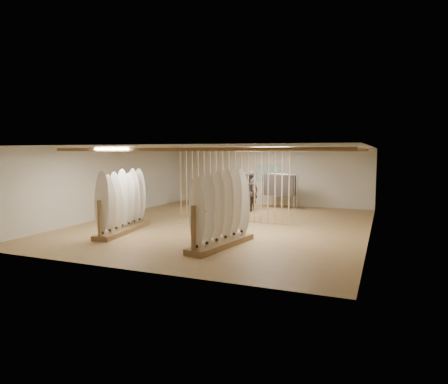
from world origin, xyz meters
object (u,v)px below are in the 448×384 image
at_px(rack_right, 221,220).
at_px(shopper_b, 248,189).
at_px(shopper_a, 251,188).
at_px(rack_left, 123,211).
at_px(clothing_rack_a, 216,188).
at_px(clothing_rack_b, 280,185).

bearing_deg(rack_right, shopper_b, 112.82).
relative_size(shopper_a, shopper_b, 1.04).
distance_m(rack_left, clothing_rack_a, 6.92).
bearing_deg(rack_left, rack_right, -18.03).
bearing_deg(shopper_b, shopper_a, 114.53).
height_order(rack_right, shopper_b, rack_right).
relative_size(clothing_rack_b, shopper_b, 0.86).
height_order(rack_right, clothing_rack_a, rack_right).
relative_size(rack_left, clothing_rack_b, 1.78).
distance_m(clothing_rack_a, clothing_rack_b, 3.08).
distance_m(clothing_rack_a, shopper_b, 2.12).
bearing_deg(shopper_a, rack_left, 73.77).
relative_size(clothing_rack_b, shopper_a, 0.83).
xyz_separation_m(rack_left, clothing_rack_a, (0.36, 6.90, 0.18)).
xyz_separation_m(rack_left, clothing_rack_b, (3.39, 7.45, 0.39)).
bearing_deg(clothing_rack_b, rack_right, -80.85).
height_order(rack_left, clothing_rack_b, rack_left).
distance_m(rack_left, clothing_rack_b, 8.19).
bearing_deg(clothing_rack_a, shopper_a, -23.68).
height_order(rack_left, rack_right, rack_right).
relative_size(rack_right, clothing_rack_b, 1.65).
distance_m(rack_left, shopper_a, 6.90).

